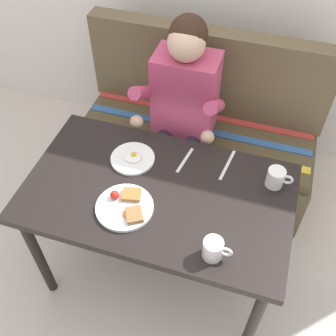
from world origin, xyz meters
TOP-DOWN VIEW (x-y plane):
  - ground_plane at (0.00, 0.00)m, footprint 8.00×8.00m
  - table at (0.00, 0.00)m, footprint 1.20×0.70m
  - couch at (0.00, 0.76)m, footprint 1.44×0.56m
  - person at (-0.06, 0.59)m, footprint 0.45×0.61m
  - plate_breakfast at (-0.10, -0.13)m, footprint 0.25×0.25m
  - plate_eggs at (-0.17, 0.14)m, footprint 0.21×0.21m
  - coffee_mug at (0.31, -0.24)m, footprint 0.12×0.08m
  - coffee_mug_second at (0.49, 0.19)m, footprint 0.12×0.08m
  - fork at (0.06, 0.21)m, footprint 0.04×0.17m
  - knife at (0.26, 0.24)m, footprint 0.04×0.20m

SIDE VIEW (x-z plane):
  - ground_plane at x=0.00m, z-range 0.00..0.00m
  - couch at x=0.00m, z-range -0.17..0.83m
  - table at x=0.00m, z-range 0.28..1.01m
  - fork at x=0.06m, z-range 0.73..0.73m
  - knife at x=0.26m, z-range 0.73..0.73m
  - plate_eggs at x=-0.17m, z-range 0.72..0.76m
  - person at x=-0.06m, z-range 0.13..1.35m
  - plate_breakfast at x=-0.10m, z-range 0.72..0.77m
  - coffee_mug_second at x=0.49m, z-range 0.73..0.82m
  - coffee_mug at x=0.31m, z-range 0.73..0.83m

